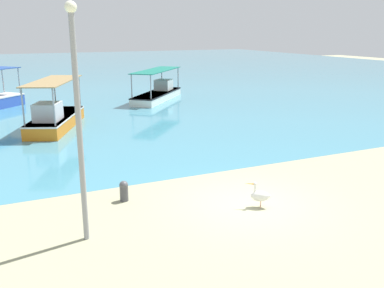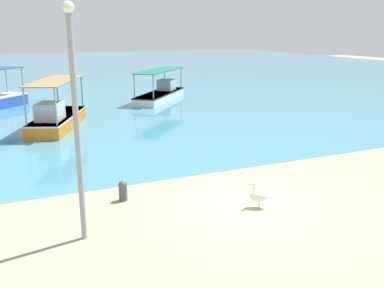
{
  "view_description": "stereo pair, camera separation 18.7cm",
  "coord_description": "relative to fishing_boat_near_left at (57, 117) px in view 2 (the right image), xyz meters",
  "views": [
    {
      "loc": [
        -6.68,
        -10.48,
        5.21
      ],
      "look_at": [
        -0.24,
        3.49,
        1.08
      ],
      "focal_mm": 40.0,
      "sensor_mm": 36.0,
      "label": 1
    },
    {
      "loc": [
        -6.51,
        -10.56,
        5.21
      ],
      "look_at": [
        -0.24,
        3.49,
        1.08
      ],
      "focal_mm": 40.0,
      "sensor_mm": 36.0,
      "label": 2
    }
  ],
  "objects": [
    {
      "name": "ground",
      "position": [
        3.95,
        -13.08,
        -0.63
      ],
      "size": [
        120.0,
        120.0,
        0.0
      ],
      "primitive_type": "plane",
      "color": "#9C9B78"
    },
    {
      "name": "harbor_water",
      "position": [
        3.95,
        34.92,
        -0.62
      ],
      "size": [
        110.0,
        90.0,
        0.0
      ],
      "primitive_type": "cube",
      "color": "teal",
      "rests_on": "ground"
    },
    {
      "name": "fishing_boat_near_left",
      "position": [
        0.0,
        0.0,
        0.0
      ],
      "size": [
        3.93,
        6.07,
        2.59
      ],
      "color": "orange",
      "rests_on": "harbor_water"
    },
    {
      "name": "fishing_boat_center",
      "position": [
        8.48,
        6.97,
        -0.08
      ],
      "size": [
        5.64,
        6.2,
        2.28
      ],
      "color": "white",
      "rests_on": "harbor_water"
    },
    {
      "name": "pelican",
      "position": [
        4.16,
        -13.51,
        -0.25
      ],
      "size": [
        0.71,
        0.56,
        0.8
      ],
      "color": "#E0997A",
      "rests_on": "ground"
    },
    {
      "name": "lamp_post",
      "position": [
        -1.01,
        -13.35,
        2.65
      ],
      "size": [
        0.28,
        0.28,
        5.83
      ],
      "color": "gray",
      "rests_on": "ground"
    },
    {
      "name": "mooring_bollard",
      "position": [
        0.58,
        -11.31,
        -0.28
      ],
      "size": [
        0.28,
        0.28,
        0.66
      ],
      "color": "#47474C",
      "rests_on": "ground"
    }
  ]
}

